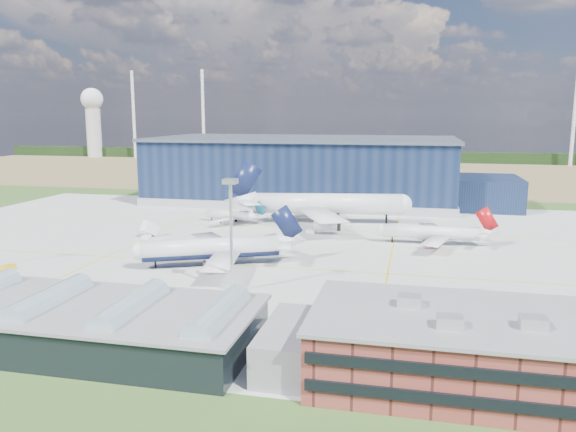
# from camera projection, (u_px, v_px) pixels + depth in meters

# --- Properties ---
(ground) EXTENTS (600.00, 600.00, 0.00)m
(ground) POSITION_uv_depth(u_px,v_px,m) (232.00, 254.00, 144.28)
(ground) COLOR #314F1D
(ground) RESTS_ON ground
(apron) EXTENTS (220.00, 160.00, 0.08)m
(apron) POSITION_uv_depth(u_px,v_px,m) (244.00, 245.00, 153.87)
(apron) COLOR #AEAEA9
(apron) RESTS_ON ground
(farmland) EXTENTS (600.00, 220.00, 0.01)m
(farmland) POSITION_uv_depth(u_px,v_px,m) (342.00, 171.00, 355.35)
(farmland) COLOR olive
(farmland) RESTS_ON ground
(treeline) EXTENTS (600.00, 8.00, 8.00)m
(treeline) POSITION_uv_depth(u_px,v_px,m) (356.00, 156.00, 431.39)
(treeline) COLOR black
(treeline) RESTS_ON ground
(horizon_dressing) EXTENTS (440.20, 18.00, 70.00)m
(horizon_dressing) POSITION_uv_depth(u_px,v_px,m) (124.00, 116.00, 462.36)
(horizon_dressing) COLOR silver
(horizon_dressing) RESTS_ON ground
(hangar) EXTENTS (145.00, 62.00, 26.10)m
(hangar) POSITION_uv_depth(u_px,v_px,m) (311.00, 172.00, 232.55)
(hangar) COLOR #111D38
(hangar) RESTS_ON ground
(ops_building) EXTENTS (46.00, 23.00, 10.90)m
(ops_building) POSITION_uv_depth(u_px,v_px,m) (485.00, 350.00, 73.85)
(ops_building) COLOR maroon
(ops_building) RESTS_ON ground
(glass_concourse) EXTENTS (78.00, 23.00, 8.60)m
(glass_concourse) POSITION_uv_depth(u_px,v_px,m) (71.00, 320.00, 87.46)
(glass_concourse) COLOR black
(glass_concourse) RESTS_ON ground
(light_mast_center) EXTENTS (2.60, 2.60, 23.00)m
(light_mast_center) POSITION_uv_depth(u_px,v_px,m) (231.00, 217.00, 110.56)
(light_mast_center) COLOR silver
(light_mast_center) RESTS_ON ground
(airliner_navy) EXTENTS (54.81, 54.37, 13.55)m
(airliner_navy) POSITION_uv_depth(u_px,v_px,m) (211.00, 238.00, 131.79)
(airliner_navy) COLOR white
(airliner_navy) RESTS_ON ground
(airliner_red) EXTENTS (33.09, 32.38, 10.75)m
(airliner_red) POSITION_uv_depth(u_px,v_px,m) (431.00, 225.00, 153.53)
(airliner_red) COLOR white
(airliner_red) RESTS_ON ground
(airliner_widebody) EXTENTS (71.21, 70.11, 20.18)m
(airliner_widebody) POSITION_uv_depth(u_px,v_px,m) (327.00, 193.00, 183.02)
(airliner_widebody) COLOR white
(airliner_widebody) RESTS_ON ground
(airliner_regional) EXTENTS (28.29, 27.88, 7.87)m
(airliner_regional) POSITION_uv_depth(u_px,v_px,m) (231.00, 211.00, 184.93)
(airliner_regional) COLOR white
(airliner_regional) RESTS_ON ground
(gse_tug_b) EXTENTS (2.45, 3.16, 1.22)m
(gse_tug_b) POSITION_uv_depth(u_px,v_px,m) (8.00, 267.00, 129.15)
(gse_tug_b) COLOR gold
(gse_tug_b) RESTS_ON ground
(gse_van_a) EXTENTS (5.55, 3.21, 2.28)m
(gse_van_a) POSITION_uv_depth(u_px,v_px,m) (260.00, 245.00, 148.79)
(gse_van_a) COLOR white
(gse_van_a) RESTS_ON ground
(gse_cart_a) EXTENTS (2.91, 3.47, 1.28)m
(gse_cart_a) POSITION_uv_depth(u_px,v_px,m) (247.00, 243.00, 153.46)
(gse_cart_a) COLOR white
(gse_cart_a) RESTS_ON ground
(gse_tug_c) EXTENTS (2.44, 3.60, 1.49)m
(gse_tug_c) POSITION_uv_depth(u_px,v_px,m) (322.00, 219.00, 188.22)
(gse_tug_c) COLOR gold
(gse_tug_c) RESTS_ON ground
(gse_cart_b) EXTENTS (3.19, 2.62, 1.19)m
(gse_cart_b) POSITION_uv_depth(u_px,v_px,m) (311.00, 231.00, 169.02)
(gse_cart_b) COLOR white
(gse_cart_b) RESTS_ON ground
(gse_van_c) EXTENTS (4.58, 2.44, 2.13)m
(gse_van_c) POSITION_uv_depth(u_px,v_px,m) (565.00, 318.00, 95.59)
(gse_van_c) COLOR white
(gse_van_c) RESTS_ON ground
(airstair) EXTENTS (3.76, 5.46, 3.24)m
(airstair) POSITION_uv_depth(u_px,v_px,m) (150.00, 231.00, 163.90)
(airstair) COLOR white
(airstair) RESTS_ON ground
(car_a) EXTENTS (3.39, 2.30, 1.07)m
(car_a) POSITION_uv_depth(u_px,v_px,m) (347.00, 334.00, 90.38)
(car_a) COLOR #99999E
(car_a) RESTS_ON ground
(car_b) EXTENTS (4.11, 2.10, 1.29)m
(car_b) POSITION_uv_depth(u_px,v_px,m) (535.00, 349.00, 84.20)
(car_b) COLOR #99999E
(car_b) RESTS_ON ground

